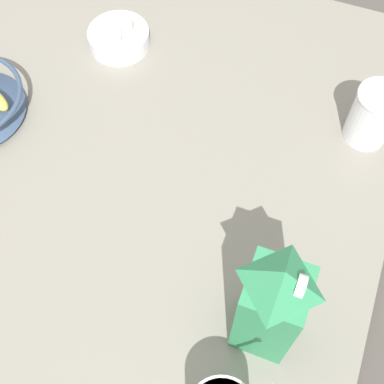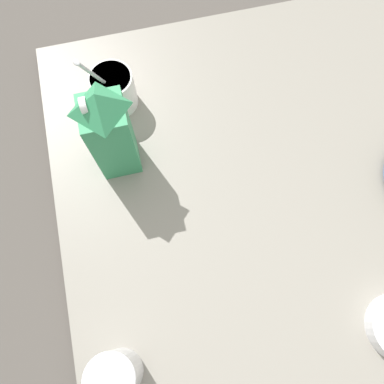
{
  "view_description": "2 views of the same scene",
  "coord_description": "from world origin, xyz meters",
  "views": [
    {
      "loc": [
        -0.48,
        -0.4,
        0.93
      ],
      "look_at": [
        -0.06,
        -0.24,
        0.11
      ],
      "focal_mm": 50.0,
      "sensor_mm": 36.0,
      "label": 1
    },
    {
      "loc": [
        0.18,
        -0.35,
        0.85
      ],
      "look_at": [
        -0.07,
        -0.29,
        0.12
      ],
      "focal_mm": 35.0,
      "sensor_mm": 36.0,
      "label": 2
    }
  ],
  "objects": [
    {
      "name": "yogurt_tub",
      "position": [
        -0.38,
        -0.41,
        0.09
      ],
      "size": [
        0.1,
        0.11,
        0.21
      ],
      "color": "white",
      "rests_on": "countertop"
    },
    {
      "name": "drinking_cup",
      "position": [
        0.23,
        -0.51,
        0.1
      ],
      "size": [
        0.09,
        0.09,
        0.12
      ],
      "color": "white",
      "rests_on": "countertop"
    },
    {
      "name": "ground_plane",
      "position": [
        0.0,
        0.0,
        0.0
      ],
      "size": [
        6.0,
        6.0,
        0.0
      ],
      "primitive_type": "plane",
      "color": "#4C4742"
    },
    {
      "name": "countertop",
      "position": [
        0.0,
        0.0,
        0.02
      ],
      "size": [
        1.19,
        1.19,
        0.03
      ],
      "color": "gray",
      "rests_on": "ground_plane"
    },
    {
      "name": "milk_carton",
      "position": [
        -0.22,
        -0.43,
        0.17
      ],
      "size": [
        0.09,
        0.09,
        0.27
      ],
      "color": "#338C59",
      "rests_on": "countertop"
    }
  ]
}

